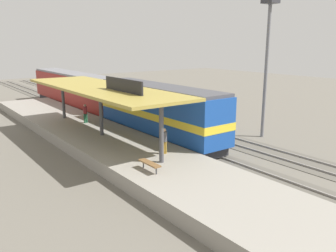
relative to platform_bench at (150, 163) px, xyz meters
name	(u,v)px	position (x,y,z in m)	size (l,w,h in m)	color
ground_plane	(169,133)	(8.00, 8.80, -1.34)	(120.00, 120.00, 0.00)	#666056
track_near	(151,137)	(6.00, 8.80, -1.31)	(3.20, 110.00, 0.16)	#565249
track_far	(191,129)	(10.60, 8.80, -1.31)	(3.20, 110.00, 0.16)	#565249
platform	(102,141)	(1.40, 8.80, -0.89)	(6.00, 44.00, 0.90)	gray
station_canopy	(100,89)	(1.40, 8.71, 3.19)	(5.20, 18.00, 4.70)	#47474C
platform_bench	(150,163)	(0.00, 0.00, 0.00)	(0.44, 1.70, 0.50)	#333338
locomotive	(158,112)	(6.00, 7.65, 1.07)	(2.93, 14.43, 4.44)	#28282D
passenger_carriage_single	(74,90)	(6.00, 25.65, 0.97)	(2.90, 20.00, 4.24)	#28282D
light_mast	(268,37)	(13.80, 3.10, 7.05)	(1.10, 1.10, 11.70)	slate
person_waiting	(85,112)	(2.18, 13.61, 0.51)	(0.34, 0.34, 1.71)	#23603D
person_walking	(164,140)	(2.52, 2.04, 0.51)	(0.34, 0.34, 1.71)	olive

